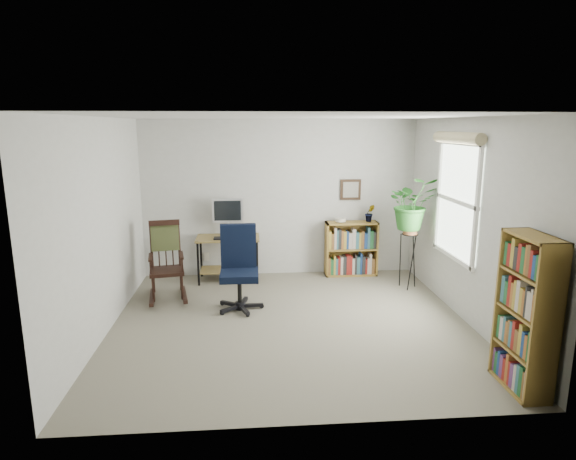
{
  "coord_description": "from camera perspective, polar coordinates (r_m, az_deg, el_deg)",
  "views": [
    {
      "loc": [
        -0.46,
        -5.34,
        2.31
      ],
      "look_at": [
        0.0,
        0.4,
        1.05
      ],
      "focal_mm": 30.0,
      "sensor_mm": 36.0,
      "label": 1
    }
  ],
  "objects": [
    {
      "name": "potted_plant_small",
      "position": [
        7.54,
        9.65,
        1.4
      ],
      "size": [
        0.13,
        0.24,
        0.11
      ],
      "primitive_type": "imported",
      "color": "#286D26",
      "rests_on": "low_bookshelf"
    },
    {
      "name": "wall_left",
      "position": [
        5.7,
        -21.2,
        0.25
      ],
      "size": [
        0.0,
        4.0,
        2.4
      ],
      "primitive_type": "cube",
      "color": "beige",
      "rests_on": "ground"
    },
    {
      "name": "rocking_chair",
      "position": [
        6.65,
        -14.23,
        -3.52
      ],
      "size": [
        0.71,
        1.01,
        1.07
      ],
      "primitive_type": null,
      "rotation": [
        0.0,
        0.0,
        0.17
      ],
      "color": "black",
      "rests_on": "floor"
    },
    {
      "name": "window",
      "position": [
        6.25,
        19.29,
        3.27
      ],
      "size": [
        0.12,
        1.2,
        1.5
      ],
      "primitive_type": null,
      "color": "white",
      "rests_on": "wall_right"
    },
    {
      "name": "keyboard",
      "position": [
        7.12,
        -7.19,
        -0.96
      ],
      "size": [
        0.4,
        0.15,
        0.02
      ],
      "primitive_type": "cube",
      "color": "black",
      "rests_on": "desk"
    },
    {
      "name": "ceiling",
      "position": [
        5.37,
        0.35,
        13.29
      ],
      "size": [
        4.2,
        4.0,
        0.0
      ],
      "primitive_type": "cube",
      "color": "silver",
      "rests_on": "ground"
    },
    {
      "name": "desk",
      "position": [
        7.32,
        -7.07,
        -3.4
      ],
      "size": [
        0.93,
        0.51,
        0.67
      ],
      "primitive_type": null,
      "color": "olive",
      "rests_on": "floor"
    },
    {
      "name": "wall_right",
      "position": [
        6.03,
        20.64,
        0.93
      ],
      "size": [
        0.0,
        4.0,
        2.4
      ],
      "primitive_type": "cube",
      "color": "beige",
      "rests_on": "ground"
    },
    {
      "name": "floor",
      "position": [
        5.84,
        0.32,
        -10.96
      ],
      "size": [
        4.2,
        4.0,
        0.0
      ],
      "primitive_type": "cube",
      "color": "gray",
      "rests_on": "ground"
    },
    {
      "name": "spider_plant",
      "position": [
        6.91,
        14.61,
        6.0
      ],
      "size": [
        1.69,
        1.88,
        1.46
      ],
      "primitive_type": "imported",
      "color": "#286D26",
      "rests_on": "plant_stand"
    },
    {
      "name": "framed_picture",
      "position": [
        7.54,
        7.44,
        4.76
      ],
      "size": [
        0.32,
        0.04,
        0.32
      ],
      "primitive_type": null,
      "color": "black",
      "rests_on": "wall_back"
    },
    {
      "name": "wall_front",
      "position": [
        3.55,
        3.13,
        -5.88
      ],
      "size": [
        4.2,
        0.0,
        2.4
      ],
      "primitive_type": "cube",
      "color": "beige",
      "rests_on": "ground"
    },
    {
      "name": "office_chair",
      "position": [
        6.1,
        -5.81,
        -4.55
      ],
      "size": [
        0.62,
        0.62,
        1.09
      ],
      "primitive_type": null,
      "rotation": [
        0.0,
        0.0,
        0.04
      ],
      "color": "black",
      "rests_on": "floor"
    },
    {
      "name": "monitor",
      "position": [
        7.32,
        -7.16,
        1.55
      ],
      "size": [
        0.46,
        0.16,
        0.56
      ],
      "primitive_type": null,
      "color": "silver",
      "rests_on": "desk"
    },
    {
      "name": "tall_bookshelf",
      "position": [
        4.72,
        26.42,
        -8.9
      ],
      "size": [
        0.26,
        0.62,
        1.41
      ],
      "primitive_type": null,
      "color": "olive",
      "rests_on": "floor"
    },
    {
      "name": "plant_stand",
      "position": [
        7.12,
        14.12,
        -3.07
      ],
      "size": [
        0.27,
        0.27,
        0.93
      ],
      "primitive_type": null,
      "rotation": [
        0.0,
        0.0,
        0.04
      ],
      "color": "black",
      "rests_on": "floor"
    },
    {
      "name": "wall_back",
      "position": [
        7.44,
        -0.99,
        3.75
      ],
      "size": [
        4.2,
        0.0,
        2.4
      ],
      "primitive_type": "cube",
      "color": "beige",
      "rests_on": "ground"
    },
    {
      "name": "low_bookshelf",
      "position": [
        7.57,
        7.49,
        -2.2
      ],
      "size": [
        0.8,
        0.27,
        0.85
      ],
      "primitive_type": null,
      "color": "olive",
      "rests_on": "floor"
    }
  ]
}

